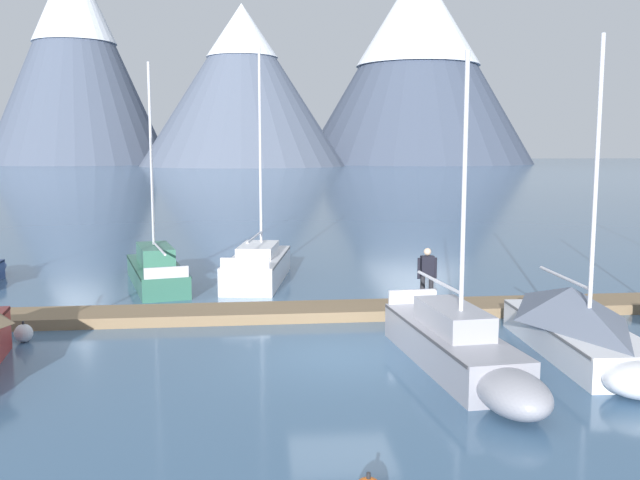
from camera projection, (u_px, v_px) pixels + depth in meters
The scene contains 11 objects.
ground_plane at pixel (342, 356), 16.52m from camera, with size 700.00×700.00×0.00m, color #426689.
mountain_west_summit at pixel (75, 53), 225.57m from camera, with size 58.35×58.35×68.66m.
mountain_central_massif at pixel (243, 84), 204.10m from camera, with size 60.52×60.52×46.83m.
mountain_shoulder_ridge at pixel (418, 59), 235.91m from camera, with size 78.44×78.44×66.65m.
dock at pixel (326, 311), 20.45m from camera, with size 28.06×2.40×0.30m.
sailboat_mid_dock_port at pixel (155, 268), 25.43m from camera, with size 3.16×6.94×7.93m.
sailboat_mid_dock_starboard at pixel (260, 263), 26.31m from camera, with size 2.69×7.05×8.64m.
sailboat_far_berth at pixel (460, 348), 15.20m from camera, with size 2.08×6.90×6.91m.
sailboat_outer_slip at pixel (578, 325), 16.50m from camera, with size 2.10×6.40×7.38m.
person_on_dock at pixel (427, 272), 20.54m from camera, with size 0.59×0.24×1.69m.
mooring_buoy_inner_mooring at pixel (24, 333), 17.68m from camera, with size 0.47×0.47×0.55m.
Camera 1 is at (-1.90, -15.92, 4.87)m, focal length 39.10 mm.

